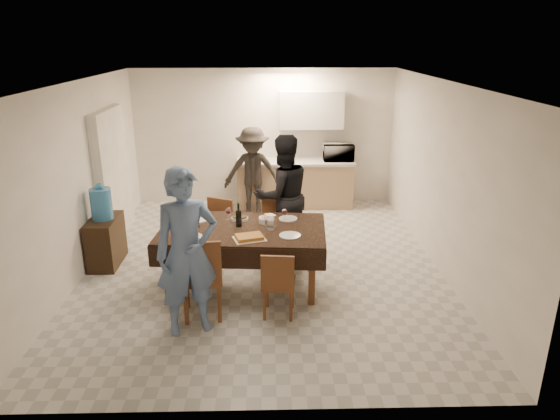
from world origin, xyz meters
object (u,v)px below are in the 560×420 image
Objects in this scene: dining_table at (243,230)px; person_kitchen at (253,172)px; water_pitcher at (270,222)px; person_near at (187,253)px; wine_bottle at (239,215)px; console at (106,241)px; person_far at (283,196)px; water_jug at (101,204)px; savoury_tart at (249,237)px; microwave at (338,152)px.

dining_table is 2.84m from person_kitchen.
person_near reaches higher than water_pitcher.
console is at bearing 161.35° from wine_bottle.
water_jug is at bearing -14.53° from person_far.
dining_table is at bearing 104.74° from savoury_tart.
microwave is 2.51m from person_far.
person_near is 2.37m from person_far.
dining_table is at bearing 171.87° from water_pitcher.
water_jug reaches higher than water_pitcher.
person_kitchen is (-0.49, 1.79, -0.10)m from person_far.
console is 2.02× the size of savoury_tart.
dining_table is 3.71m from microwave.
person_near is (1.47, -1.77, 0.60)m from console.
water_jug is (0.00, -0.00, 0.57)m from console.
savoury_tart is at bearing -89.24° from person_kitchen.
water_pitcher is at bearing -84.22° from person_kitchen.
wine_bottle is (-0.05, 0.05, 0.20)m from dining_table.
person_far is at bearing 7.40° from water_jug.
dining_table is at bearing -45.00° from wine_bottle.
water_pitcher is at bearing 52.85° from savoury_tart.
savoury_tart is (0.15, -0.43, -0.13)m from wine_bottle.
person_far is (2.57, 0.33, 0.57)m from console.
microwave is 0.35× the size of person_kitchen.
water_jug reaches higher than console.
person_kitchen is (2.08, 2.13, -0.11)m from water_jug.
water_pitcher is 3.60m from microwave.
water_pitcher is at bearing 27.89° from person_near.
person_kitchen reaches higher than console.
person_kitchen is at bearing 93.29° from dining_table.
wine_bottle reaches higher than console.
person_kitchen is at bearing 95.78° from water_pitcher.
dining_table is at bearing 42.23° from person_near.
person_far is at bearing 42.23° from person_near.
person_near is 1.16× the size of person_kitchen.
savoury_tart is 4.00m from microwave.
console is at bearing 152.69° from savoury_tart.
water_jug is 2.29× the size of water_pitcher.
dining_table is 1.19m from person_far.
wine_bottle reaches higher than water_pitcher.
console is 3.01m from person_kitchen.
console is 2.39× the size of wine_bottle.
dining_table reaches higher than console.
person_near is 1.03× the size of person_far.
person_far is (0.20, 1.10, -0.00)m from water_pitcher.
microwave is at bearing 34.84° from console.
person_kitchen reaches higher than water_pitcher.
microwave reaches higher than dining_table.
savoury_tart reaches higher than console.
person_near is at bearing -50.17° from console.
person_kitchen is (-0.29, 2.89, -0.10)m from water_pitcher.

